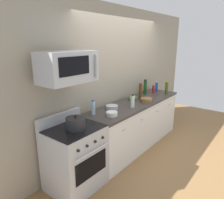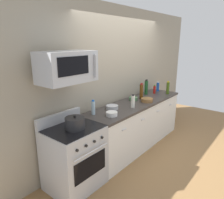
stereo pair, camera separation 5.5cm
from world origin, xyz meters
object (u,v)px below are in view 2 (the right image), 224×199
at_px(bowl_green_glaze, 133,98).
at_px(bottle_vinegar_white, 133,101).
at_px(range_oven, 74,157).
at_px(bowl_steel_prep, 112,107).
at_px(bottle_olive_oil, 168,88).
at_px(bowl_white_ceramic, 112,114).
at_px(bowl_wooden_salad, 147,100).
at_px(bottle_soda_blue, 158,87).
at_px(microwave, 67,67).
at_px(bottle_water_clear, 93,108).
at_px(bottle_hot_sauce_red, 154,89).
at_px(stockpot, 75,123).
at_px(bottle_wine_green, 146,87).
at_px(bottle_wine_amber, 141,91).

bearing_deg(bowl_green_glaze, bottle_vinegar_white, -147.55).
xyz_separation_m(range_oven, bottle_vinegar_white, (1.28, -0.14, 0.56)).
height_order(range_oven, bowl_steel_prep, range_oven).
relative_size(bottle_olive_oil, bowl_white_ceramic, 1.57).
bearing_deg(bowl_wooden_salad, bottle_soda_blue, 15.26).
bearing_deg(bottle_soda_blue, bottle_olive_oil, -109.70).
distance_m(range_oven, bowl_wooden_salad, 1.84).
distance_m(microwave, bottle_soda_blue, 2.81).
height_order(bottle_water_clear, bowl_white_ceramic, bottle_water_clear).
bearing_deg(microwave, bowl_wooden_salad, -6.30).
height_order(bottle_soda_blue, bottle_hot_sauce_red, bottle_soda_blue).
height_order(bottle_olive_oil, bowl_green_glaze, bottle_olive_oil).
xyz_separation_m(bottle_soda_blue, bottle_water_clear, (-2.13, 0.05, 0.01)).
bearing_deg(stockpot, bottle_vinegar_white, -3.78).
relative_size(bottle_water_clear, stockpot, 0.91).
bearing_deg(bowl_steel_prep, bottle_wine_green, 3.29).
height_order(bottle_wine_green, bowl_white_ceramic, bottle_wine_green).
xyz_separation_m(bottle_wine_amber, bowl_wooden_salad, (-0.12, -0.20, -0.12)).
relative_size(bottle_olive_oil, bottle_soda_blue, 1.28).
bearing_deg(bottle_soda_blue, bowl_steel_prep, -179.55).
distance_m(bottle_soda_blue, bottle_vinegar_white, 1.45).
bearing_deg(bowl_green_glaze, stockpot, -173.85).
distance_m(range_oven, bottle_wine_green, 2.36).
xyz_separation_m(microwave, bottle_vinegar_white, (1.28, -0.18, -0.72)).
xyz_separation_m(range_oven, bottle_hot_sauce_red, (2.46, 0.06, 0.54)).
relative_size(bottle_water_clear, bowl_white_ceramic, 1.32).
xyz_separation_m(bottle_olive_oil, bowl_steel_prep, (-1.62, 0.29, -0.10)).
bearing_deg(bottle_vinegar_white, range_oven, 173.85).
distance_m(bottle_olive_oil, bottle_water_clear, 2.06).
height_order(bowl_steel_prep, stockpot, stockpot).
bearing_deg(bottle_soda_blue, bowl_white_ceramic, -173.60).
bearing_deg(bottle_hot_sauce_red, bowl_green_glaze, 175.08).
relative_size(bottle_soda_blue, bottle_vinegar_white, 0.94).
bearing_deg(range_oven, bowl_steel_prep, 5.56).
height_order(range_oven, bowl_wooden_salad, range_oven).
xyz_separation_m(range_oven, bottle_soda_blue, (2.71, 0.11, 0.56)).
relative_size(bottle_vinegar_white, bowl_white_ceramic, 1.30).
bearing_deg(bowl_steel_prep, bottle_vinegar_white, -38.14).
relative_size(bottle_soda_blue, bowl_steel_prep, 1.07).
xyz_separation_m(bottle_hot_sauce_red, bottle_wine_amber, (-0.59, -0.01, 0.06)).
bearing_deg(bottle_vinegar_white, bowl_green_glaze, 32.45).
xyz_separation_m(bowl_wooden_salad, stockpot, (-1.76, 0.10, 0.04)).
relative_size(range_oven, microwave, 1.44).
distance_m(bottle_wine_amber, bowl_wooden_salad, 0.26).
bearing_deg(bottle_hot_sauce_red, bowl_steel_prep, 178.79).
distance_m(bottle_wine_green, bottle_water_clear, 1.70).
relative_size(bottle_water_clear, bowl_wooden_salad, 1.05).
xyz_separation_m(bottle_soda_blue, bowl_steel_prep, (-1.73, -0.01, -0.07)).
xyz_separation_m(bottle_hot_sauce_red, bowl_green_glaze, (-0.76, 0.07, -0.06)).
height_order(range_oven, bottle_water_clear, bottle_water_clear).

